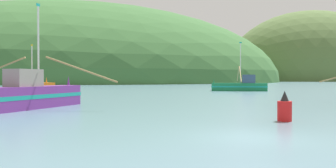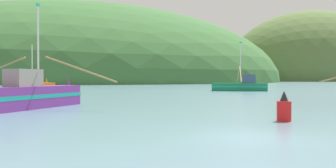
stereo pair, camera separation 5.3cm
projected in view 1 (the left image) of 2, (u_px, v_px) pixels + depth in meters
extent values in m
plane|color=slate|center=(258.00, 138.00, 12.92)|extent=(600.00, 600.00, 0.00)
ellipsoid|color=#516B38|center=(311.00, 81.00, 233.93)|extent=(113.49, 90.79, 87.54)
ellipsoid|color=#386633|center=(75.00, 82.00, 181.64)|extent=(199.45, 159.56, 73.25)
cube|color=orange|center=(29.00, 88.00, 50.69)|extent=(7.45, 7.89, 1.44)
cube|color=gold|center=(29.00, 87.00, 50.69)|extent=(7.53, 7.97, 0.26)
cone|color=orange|center=(46.00, 80.00, 48.23)|extent=(0.28, 0.28, 0.70)
cube|color=silver|center=(27.00, 77.00, 50.96)|extent=(2.64, 2.63, 1.43)
cylinder|color=silver|center=(32.00, 64.00, 50.20)|extent=(0.12, 0.12, 4.92)
cube|color=gold|center=(32.00, 45.00, 50.16)|extent=(0.26, 0.29, 0.20)
cube|color=#197A47|center=(239.00, 87.00, 58.04)|extent=(8.57, 4.24, 1.25)
cube|color=teal|center=(239.00, 87.00, 58.04)|extent=(8.66, 4.28, 0.22)
cone|color=#197A47|center=(214.00, 81.00, 58.59)|extent=(0.25, 0.25, 0.70)
cube|color=#334C6B|center=(249.00, 79.00, 57.81)|extent=(2.26, 1.91, 1.30)
cylinder|color=silver|center=(240.00, 63.00, 57.95)|extent=(0.12, 0.12, 6.19)
cube|color=teal|center=(241.00, 43.00, 57.89)|extent=(0.35, 0.14, 0.20)
cylinder|color=#997F4C|center=(240.00, 74.00, 54.07)|extent=(2.12, 6.06, 2.39)
cylinder|color=#997F4C|center=(238.00, 74.00, 61.94)|extent=(2.12, 6.06, 2.39)
cube|color=#6B2D84|center=(36.00, 97.00, 25.58)|extent=(5.63, 8.23, 1.50)
cube|color=teal|center=(36.00, 96.00, 25.58)|extent=(5.68, 8.31, 0.27)
cone|color=#6B2D84|center=(68.00, 81.00, 29.24)|extent=(0.27, 0.27, 0.70)
cube|color=gray|center=(24.00, 78.00, 24.45)|extent=(2.32, 2.71, 1.15)
cylinder|color=silver|center=(38.00, 46.00, 25.81)|extent=(0.12, 0.12, 5.52)
cube|color=teal|center=(38.00, 5.00, 25.76)|extent=(0.20, 0.33, 0.20)
cylinder|color=#997F4C|center=(80.00, 69.00, 24.39)|extent=(4.79, 2.74, 1.82)
cylinder|color=red|center=(285.00, 111.00, 17.83)|extent=(0.68, 0.68, 0.96)
cone|color=black|center=(285.00, 96.00, 17.82)|extent=(0.41, 0.41, 0.50)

